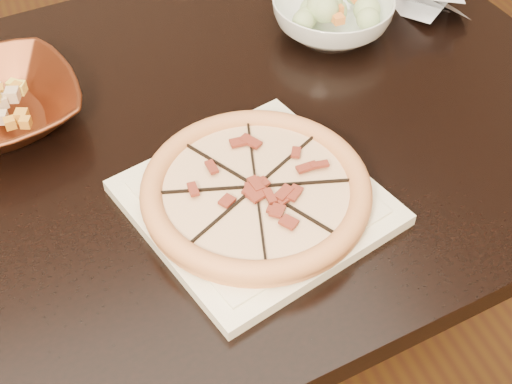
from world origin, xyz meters
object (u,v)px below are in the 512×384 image
at_px(dining_table, 169,188).
at_px(plate, 256,202).
at_px(pizza, 256,190).
at_px(salad_bowl, 332,15).

xyz_separation_m(dining_table, plate, (0.08, -0.18, 0.11)).
distance_m(plate, pizza, 0.02).
height_order(plate, salad_bowl, salad_bowl).
height_order(plate, pizza, pizza).
distance_m(pizza, salad_bowl, 0.45).
relative_size(plate, pizza, 1.20).
relative_size(dining_table, pizza, 4.74).
xyz_separation_m(dining_table, salad_bowl, (0.36, 0.17, 0.14)).
distance_m(plate, salad_bowl, 0.45).
bearing_deg(dining_table, salad_bowl, 24.82).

